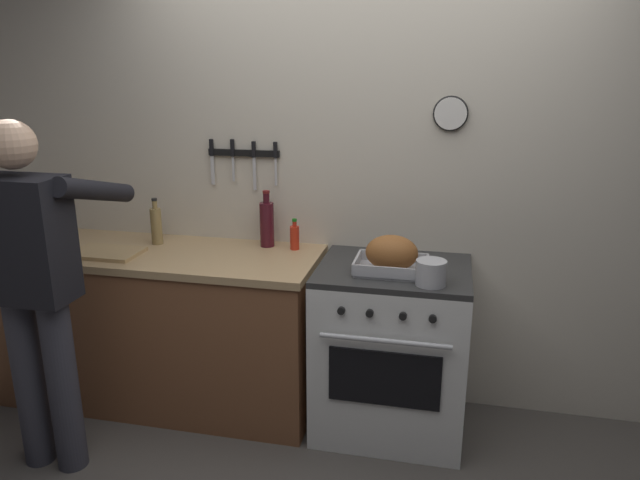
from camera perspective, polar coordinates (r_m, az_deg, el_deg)
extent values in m
cube|color=beige|center=(3.26, 4.17, 6.33)|extent=(6.00, 0.10, 2.60)
cube|color=black|center=(3.35, -7.34, 8.31)|extent=(0.41, 0.02, 0.04)
cube|color=silver|center=(3.42, -10.29, 6.63)|extent=(0.02, 0.00, 0.16)
cube|color=black|center=(3.40, -10.40, 8.75)|extent=(0.02, 0.02, 0.09)
cube|color=silver|center=(3.37, -8.34, 6.78)|extent=(0.01, 0.00, 0.14)
cube|color=black|center=(3.36, -8.43, 8.76)|extent=(0.02, 0.02, 0.10)
cube|color=silver|center=(3.34, -6.32, 6.36)|extent=(0.02, 0.00, 0.18)
cube|color=black|center=(3.31, -6.39, 8.67)|extent=(0.02, 0.02, 0.09)
cube|color=silver|center=(3.30, -4.27, 6.56)|extent=(0.01, 0.00, 0.15)
cube|color=black|center=(3.28, -4.32, 8.63)|extent=(0.02, 0.02, 0.09)
cylinder|color=white|center=(3.12, 12.45, 11.80)|extent=(0.16, 0.02, 0.16)
torus|color=black|center=(3.12, 12.45, 11.80)|extent=(0.18, 0.02, 0.18)
cube|color=brown|center=(3.58, -16.62, -8.03)|extent=(2.00, 0.62, 0.86)
cube|color=tan|center=(3.42, -17.23, -1.15)|extent=(2.03, 0.65, 0.04)
cube|color=white|center=(3.17, 6.85, -10.58)|extent=(0.76, 0.62, 0.87)
cube|color=black|center=(2.89, 6.19, -13.13)|extent=(0.53, 0.01, 0.28)
cube|color=#2D2D2D|center=(3.00, 7.14, -2.90)|extent=(0.76, 0.62, 0.03)
cylinder|color=black|center=(2.77, 2.05, -6.82)|extent=(0.04, 0.02, 0.04)
cylinder|color=black|center=(2.75, 4.80, -7.04)|extent=(0.04, 0.02, 0.04)
cylinder|color=black|center=(2.73, 7.98, -7.27)|extent=(0.04, 0.02, 0.04)
cylinder|color=black|center=(2.73, 10.79, -7.46)|extent=(0.04, 0.02, 0.04)
cylinder|color=silver|center=(2.77, 6.25, -9.64)|extent=(0.61, 0.02, 0.02)
cylinder|color=#383842|center=(3.20, -26.15, -12.15)|extent=(0.14, 0.14, 0.86)
cylinder|color=#383842|center=(3.10, -23.48, -12.77)|extent=(0.14, 0.14, 0.86)
cube|color=black|center=(2.89, -26.52, 0.02)|extent=(0.38, 0.22, 0.56)
sphere|color=tan|center=(2.82, -27.60, 8.14)|extent=(0.21, 0.21, 0.21)
cylinder|color=black|center=(3.17, -27.21, 4.60)|extent=(0.09, 0.55, 0.22)
cylinder|color=black|center=(2.92, -20.81, 4.48)|extent=(0.09, 0.55, 0.22)
cube|color=#B7B7BC|center=(2.92, 6.85, -2.96)|extent=(0.34, 0.25, 0.01)
cube|color=#B7B7BC|center=(2.80, 6.61, -3.15)|extent=(0.34, 0.01, 0.05)
cube|color=#B7B7BC|center=(3.03, 7.12, -1.59)|extent=(0.34, 0.01, 0.05)
cube|color=#B7B7BC|center=(2.93, 3.57, -2.11)|extent=(0.01, 0.25, 0.05)
cube|color=#B7B7BC|center=(2.90, 10.21, -2.55)|extent=(0.01, 0.25, 0.05)
ellipsoid|color=#935628|center=(2.89, 6.91, -1.22)|extent=(0.26, 0.18, 0.17)
cylinder|color=#B7B7BC|center=(2.77, 10.63, -3.11)|extent=(0.14, 0.14, 0.12)
cube|color=tan|center=(3.37, -19.85, -1.15)|extent=(0.36, 0.24, 0.02)
cylinder|color=#47141E|center=(3.30, -5.13, 1.48)|extent=(0.08, 0.08, 0.25)
cylinder|color=#47141E|center=(3.26, -5.20, 4.04)|extent=(0.04, 0.04, 0.05)
cylinder|color=maroon|center=(3.25, -5.21, 4.62)|extent=(0.04, 0.04, 0.01)
cylinder|color=red|center=(3.24, -2.45, 0.21)|extent=(0.05, 0.05, 0.13)
cylinder|color=red|center=(3.22, -2.47, 1.56)|extent=(0.02, 0.02, 0.03)
cylinder|color=#197219|center=(3.22, -2.47, 1.93)|extent=(0.03, 0.03, 0.01)
cylinder|color=#997F4C|center=(3.46, -15.47, 1.28)|extent=(0.06, 0.06, 0.20)
cylinder|color=#997F4C|center=(3.43, -15.62, 3.29)|extent=(0.03, 0.03, 0.04)
cylinder|color=black|center=(3.42, -15.66, 3.77)|extent=(0.03, 0.03, 0.01)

